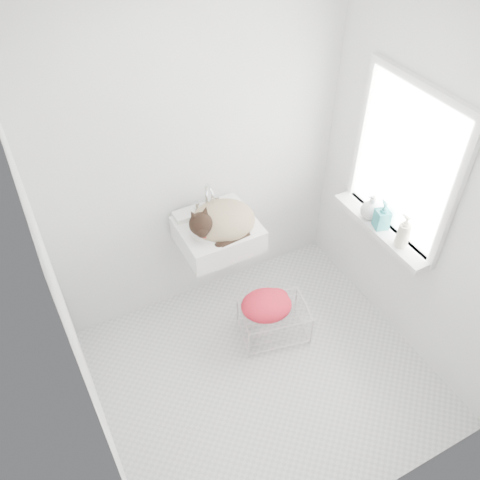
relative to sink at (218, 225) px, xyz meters
name	(u,v)px	position (x,y,z in m)	size (l,w,h in m)	color
floor	(265,376)	(-0.01, -0.74, -0.85)	(2.20, 2.00, 0.02)	silver
ceiling	(286,9)	(-0.01, -0.74, 1.65)	(2.20, 2.00, 0.02)	white
back_wall	(198,158)	(-0.01, 0.26, 0.40)	(2.20, 0.02, 2.50)	white
right_wall	(425,192)	(1.09, -0.74, 0.40)	(0.02, 2.00, 2.50)	white
left_wall	(70,322)	(-1.11, -0.74, 0.40)	(0.02, 2.00, 2.50)	white
window_glass	(405,163)	(1.07, -0.54, 0.50)	(0.01, 0.80, 1.00)	white
window_frame	(404,164)	(1.06, -0.54, 0.50)	(0.04, 0.90, 1.10)	white
windowsill	(380,229)	(1.00, -0.54, -0.02)	(0.16, 0.88, 0.04)	white
sink	(218,225)	(0.00, 0.00, 0.00)	(0.55, 0.48, 0.22)	white
faucet	(206,195)	(0.00, 0.18, 0.14)	(0.20, 0.14, 0.20)	silver
cat	(220,221)	(0.01, -0.02, 0.04)	(0.51, 0.44, 0.30)	tan
wire_rack	(274,321)	(0.23, -0.44, -0.70)	(0.48, 0.33, 0.29)	silver
towel	(266,310)	(0.16, -0.44, -0.53)	(0.37, 0.26, 0.15)	red
bottle_a	(400,245)	(0.99, -0.75, 0.00)	(0.08, 0.08, 0.21)	#F8F1CD
bottle_b	(380,227)	(0.99, -0.54, 0.00)	(0.09, 0.10, 0.21)	teal
bottle_c	(369,217)	(0.99, -0.42, 0.00)	(0.14, 0.14, 0.18)	silver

